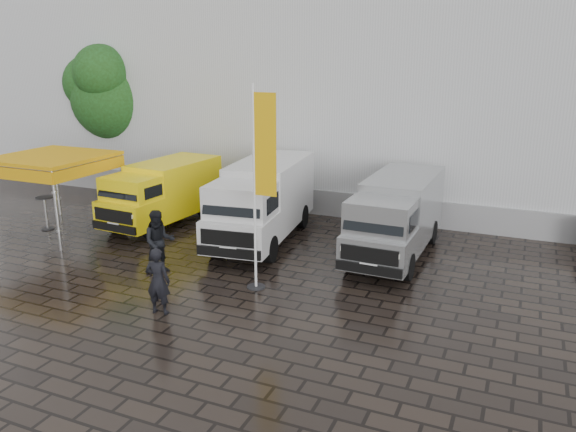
% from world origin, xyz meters
% --- Properties ---
extents(ground, '(120.00, 120.00, 0.00)m').
position_xyz_m(ground, '(0.00, 0.00, 0.00)').
color(ground, black).
rests_on(ground, ground).
extents(exhibition_hall, '(44.00, 16.00, 12.00)m').
position_xyz_m(exhibition_hall, '(2.00, 16.00, 6.00)').
color(exhibition_hall, silver).
rests_on(exhibition_hall, ground).
extents(hall_plinth, '(44.00, 0.15, 1.00)m').
position_xyz_m(hall_plinth, '(2.00, 7.95, 0.50)').
color(hall_plinth, gray).
rests_on(hall_plinth, ground).
extents(van_yellow, '(2.27, 5.12, 2.31)m').
position_xyz_m(van_yellow, '(-6.40, 4.32, 1.15)').
color(van_yellow, yellow).
rests_on(van_yellow, ground).
extents(van_white, '(2.74, 6.27, 2.63)m').
position_xyz_m(van_white, '(-2.20, 4.14, 1.32)').
color(van_white, silver).
rests_on(van_white, ground).
extents(van_silver, '(2.00, 5.70, 2.45)m').
position_xyz_m(van_silver, '(2.29, 4.40, 1.23)').
color(van_silver, '#9D9FA1').
rests_on(van_silver, ground).
extents(canopy_tent, '(3.44, 3.44, 2.77)m').
position_xyz_m(canopy_tent, '(-9.41, 2.14, 2.60)').
color(canopy_tent, silver).
rests_on(canopy_tent, ground).
extents(flagpole, '(0.88, 0.50, 5.46)m').
position_xyz_m(flagpole, '(-0.41, 0.39, 3.09)').
color(flagpole, black).
rests_on(flagpole, ground).
extents(tree, '(3.82, 3.93, 6.85)m').
position_xyz_m(tree, '(-12.18, 8.91, 4.40)').
color(tree, black).
rests_on(tree, ground).
extents(cocktail_table, '(0.60, 0.60, 1.21)m').
position_xyz_m(cocktail_table, '(-9.98, 2.15, 0.60)').
color(cocktail_table, black).
rests_on(cocktail_table, ground).
extents(person_front, '(0.67, 0.50, 1.70)m').
position_xyz_m(person_front, '(-2.07, -1.96, 0.85)').
color(person_front, black).
rests_on(person_front, ground).
extents(person_tent, '(1.15, 1.13, 1.87)m').
position_xyz_m(person_tent, '(-3.67, 0.31, 0.93)').
color(person_tent, black).
rests_on(person_tent, ground).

